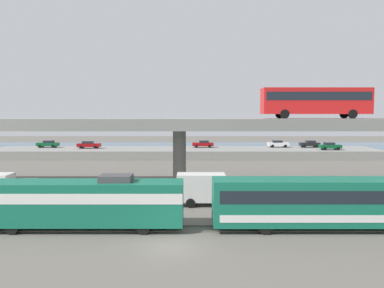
{
  "coord_description": "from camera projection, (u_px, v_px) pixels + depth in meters",
  "views": [
    {
      "loc": [
        1.46,
        -25.46,
        8.77
      ],
      "look_at": [
        1.66,
        25.28,
        4.89
      ],
      "focal_mm": 36.98,
      "sensor_mm": 36.0,
      "label": 1
    }
  ],
  "objects": [
    {
      "name": "parked_car_3",
      "position": [
        276.0,
        144.0,
        83.74
      ],
      "size": [
        4.38,
        1.82,
        1.5
      ],
      "color": "silver",
      "rests_on": "pier_parking_lot"
    },
    {
      "name": "harbor_water",
      "position": [
        185.0,
        147.0,
        103.82
      ],
      "size": [
        140.0,
        36.0,
        0.01
      ],
      "primitive_type": "cube",
      "color": "#385B7A",
      "rests_on": "ground_plane"
    },
    {
      "name": "train_coach_lead",
      "position": [
        353.0,
        201.0,
        29.93
      ],
      "size": [
        21.57,
        3.04,
        3.86
      ],
      "rotation": [
        0.0,
        0.0,
        3.14
      ],
      "color": "#14664C",
      "rests_on": "ground_plane"
    },
    {
      "name": "service_truck_east",
      "position": [
        209.0,
        188.0,
        37.92
      ],
      "size": [
        6.8,
        2.46,
        3.04
      ],
      "color": "#0C4C26",
      "rests_on": "ground_plane"
    },
    {
      "name": "rail_strip_near",
      "position": [
        171.0,
        231.0,
        29.31
      ],
      "size": [
        110.0,
        0.12,
        0.12
      ],
      "primitive_type": "cube",
      "color": "#59544C",
      "rests_on": "ground_plane"
    },
    {
      "name": "highway_overpass",
      "position": [
        178.0,
        125.0,
        45.42
      ],
      "size": [
        96.0,
        10.97,
        8.25
      ],
      "color": "gray",
      "rests_on": "ground_plane"
    },
    {
      "name": "parked_car_0",
      "position": [
        87.0,
        145.0,
        81.14
      ],
      "size": [
        4.66,
        1.91,
        1.5
      ],
      "color": "maroon",
      "rests_on": "pier_parking_lot"
    },
    {
      "name": "pier_parking_lot",
      "position": [
        183.0,
        153.0,
        80.82
      ],
      "size": [
        78.04,
        12.93,
        1.69
      ],
      "primitive_type": "cube",
      "color": "gray",
      "rests_on": "ground_plane"
    },
    {
      "name": "ground_plane",
      "position": [
        168.0,
        247.0,
        26.05
      ],
      "size": [
        260.0,
        260.0,
        0.0
      ],
      "primitive_type": "plane",
      "color": "#605B54"
    },
    {
      "name": "parked_car_1",
      "position": [
        328.0,
        146.0,
        77.78
      ],
      "size": [
        4.16,
        1.83,
        1.5
      ],
      "color": "#0C4C26",
      "rests_on": "pier_parking_lot"
    },
    {
      "name": "transit_bus_on_overpass",
      "position": [
        314.0,
        100.0,
        44.34
      ],
      "size": [
        12.0,
        2.68,
        3.4
      ],
      "color": "red",
      "rests_on": "highway_overpass"
    },
    {
      "name": "train_locomotive",
      "position": [
        70.0,
        201.0,
        29.84
      ],
      "size": [
        16.37,
        3.04,
        4.18
      ],
      "rotation": [
        0.0,
        0.0,
        3.14
      ],
      "color": "#14664C",
      "rests_on": "ground_plane"
    },
    {
      "name": "rail_strip_far",
      "position": [
        172.0,
        226.0,
        30.76
      ],
      "size": [
        110.0,
        0.12,
        0.12
      ],
      "primitive_type": "cube",
      "color": "#59544C",
      "rests_on": "ground_plane"
    },
    {
      "name": "parked_car_2",
      "position": [
        46.0,
        144.0,
        83.13
      ],
      "size": [
        4.42,
        1.87,
        1.5
      ],
      "rotation": [
        0.0,
        0.0,
        3.14
      ],
      "color": "#0C4C26",
      "rests_on": "pier_parking_lot"
    },
    {
      "name": "parked_car_5",
      "position": [
        308.0,
        144.0,
        83.61
      ],
      "size": [
        4.13,
        1.91,
        1.5
      ],
      "rotation": [
        0.0,
        0.0,
        3.14
      ],
      "color": "black",
      "rests_on": "pier_parking_lot"
    },
    {
      "name": "parked_car_4",
      "position": [
        202.0,
        144.0,
        83.38
      ],
      "size": [
        4.47,
        1.91,
        1.5
      ],
      "rotation": [
        0.0,
        0.0,
        3.14
      ],
      "color": "maroon",
      "rests_on": "pier_parking_lot"
    }
  ]
}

